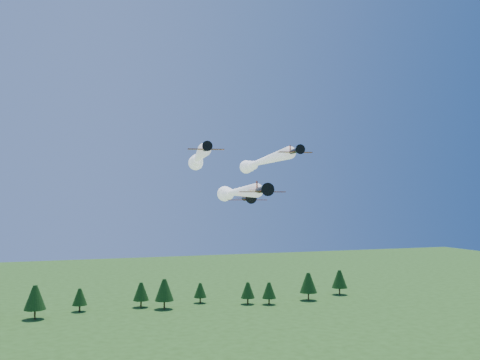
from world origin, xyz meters
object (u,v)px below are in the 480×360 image
object	(u,v)px
plane_left	(198,158)
plane_right	(260,162)
plane_lead	(235,192)
plane_slot	(247,198)

from	to	relation	value
plane_left	plane_right	bearing A→B (deg)	28.26
plane_lead	plane_left	distance (m)	12.58
plane_lead	plane_right	world-z (taller)	plane_right
plane_right	plane_slot	distance (m)	27.46
plane_right	plane_slot	size ratio (longest dim) A/B	6.11
plane_slot	plane_right	bearing A→B (deg)	71.38
plane_left	plane_right	distance (m)	18.02
plane_right	plane_lead	bearing A→B (deg)	-122.29
plane_left	plane_right	size ratio (longest dim) A/B	0.77
plane_left	plane_slot	xyz separation A→B (m)	(5.31, -17.77, -9.24)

